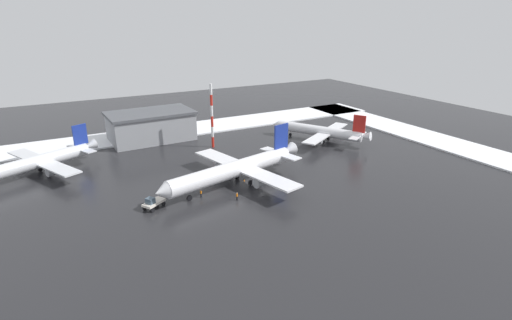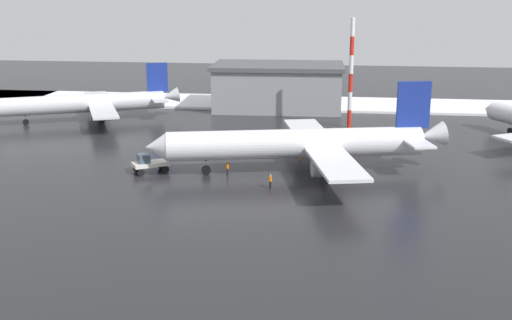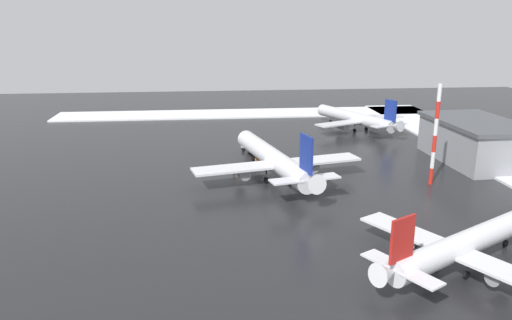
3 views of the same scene
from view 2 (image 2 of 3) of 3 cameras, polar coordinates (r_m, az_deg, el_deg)
name	(u,v)px [view 2 (image 2 of 3)]	position (r m, az deg, el deg)	size (l,w,h in m)	color
ground_plane	(314,174)	(82.13, 5.14, -1.22)	(240.00, 240.00, 0.00)	#232326
snow_bank_far	(324,104)	(130.83, 6.04, 4.98)	(152.00, 16.00, 0.46)	white
airplane_distant_tail	(303,143)	(81.78, 4.17, 1.49)	(38.36, 32.16, 11.51)	white
airplane_parked_starboard	(88,103)	(117.17, -14.68, 4.92)	(31.56, 26.80, 9.95)	silver
pushback_tug	(149,163)	(83.09, -9.50, -0.26)	(5.06, 4.35, 2.50)	silver
ground_crew_by_nose_gear	(227,167)	(81.13, -2.56, -0.67)	(0.36, 0.36, 1.71)	black
ground_crew_near_tug	(270,180)	(75.69, 1.28, -1.82)	(0.36, 0.36, 1.71)	black
antenna_mast	(351,74)	(108.40, 8.43, 7.60)	(0.70, 0.70, 18.32)	red
cargo_hangar	(278,86)	(125.06, 1.97, 6.55)	(25.52, 15.88, 8.80)	gray
traffic_cone_near_nose	(322,169)	(83.53, 5.92, -0.77)	(0.36, 0.36, 0.55)	orange
traffic_cone_mid_line	(300,158)	(88.70, 3.97, 0.22)	(0.36, 0.36, 0.55)	orange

